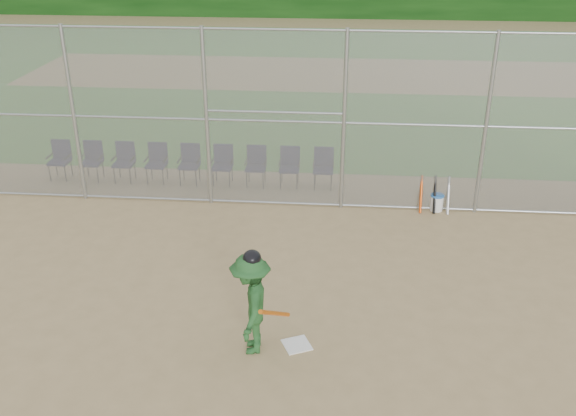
# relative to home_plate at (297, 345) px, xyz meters

# --- Properties ---
(ground) EXTENTS (100.00, 100.00, 0.00)m
(ground) POSITION_rel_home_plate_xyz_m (-0.36, 0.19, -0.01)
(ground) COLOR tan
(ground) RESTS_ON ground
(grass_strip) EXTENTS (100.00, 100.00, 0.00)m
(grass_strip) POSITION_rel_home_plate_xyz_m (-0.36, 18.19, -0.00)
(grass_strip) COLOR #2D6F21
(grass_strip) RESTS_ON ground
(dirt_patch_far) EXTENTS (24.00, 24.00, 0.00)m
(dirt_patch_far) POSITION_rel_home_plate_xyz_m (-0.36, 18.19, -0.00)
(dirt_patch_far) COLOR tan
(dirt_patch_far) RESTS_ON ground
(backstop_fence) EXTENTS (16.09, 0.09, 4.00)m
(backstop_fence) POSITION_rel_home_plate_xyz_m (-0.36, 5.19, 2.06)
(backstop_fence) COLOR gray
(backstop_fence) RESTS_ON ground
(home_plate) EXTENTS (0.53, 0.53, 0.02)m
(home_plate) POSITION_rel_home_plate_xyz_m (0.00, 0.00, 0.00)
(home_plate) COLOR white
(home_plate) RESTS_ON ground
(batter_at_plate) EXTENTS (0.94, 1.30, 1.73)m
(batter_at_plate) POSITION_rel_home_plate_xyz_m (-0.68, -0.14, 0.83)
(batter_at_plate) COLOR #205223
(batter_at_plate) RESTS_ON ground
(water_cooler) EXTENTS (0.30, 0.30, 0.39)m
(water_cooler) POSITION_rel_home_plate_xyz_m (2.78, 5.21, 0.19)
(water_cooler) COLOR white
(water_cooler) RESTS_ON ground
(spare_bats) EXTENTS (0.66, 0.35, 0.83)m
(spare_bats) POSITION_rel_home_plate_xyz_m (2.71, 5.13, 0.40)
(spare_bats) COLOR #D84C14
(spare_bats) RESTS_ON ground
(chair_0) EXTENTS (0.54, 0.52, 0.96)m
(chair_0) POSITION_rel_home_plate_xyz_m (-6.40, 6.30, 0.47)
(chair_0) COLOR #0E0E34
(chair_0) RESTS_ON ground
(chair_1) EXTENTS (0.54, 0.52, 0.96)m
(chair_1) POSITION_rel_home_plate_xyz_m (-5.58, 6.30, 0.47)
(chair_1) COLOR #0E0E34
(chair_1) RESTS_ON ground
(chair_2) EXTENTS (0.54, 0.52, 0.96)m
(chair_2) POSITION_rel_home_plate_xyz_m (-4.75, 6.30, 0.47)
(chair_2) COLOR #0E0E34
(chair_2) RESTS_ON ground
(chair_3) EXTENTS (0.54, 0.52, 0.96)m
(chair_3) POSITION_rel_home_plate_xyz_m (-3.93, 6.30, 0.47)
(chair_3) COLOR #0E0E34
(chair_3) RESTS_ON ground
(chair_4) EXTENTS (0.54, 0.52, 0.96)m
(chair_4) POSITION_rel_home_plate_xyz_m (-3.11, 6.30, 0.47)
(chair_4) COLOR #0E0E34
(chair_4) RESTS_ON ground
(chair_5) EXTENTS (0.54, 0.52, 0.96)m
(chair_5) POSITION_rel_home_plate_xyz_m (-2.28, 6.30, 0.47)
(chair_5) COLOR #0E0E34
(chair_5) RESTS_ON ground
(chair_6) EXTENTS (0.54, 0.52, 0.96)m
(chair_6) POSITION_rel_home_plate_xyz_m (-1.46, 6.30, 0.47)
(chair_6) COLOR #0E0E34
(chair_6) RESTS_ON ground
(chair_7) EXTENTS (0.54, 0.52, 0.96)m
(chair_7) POSITION_rel_home_plate_xyz_m (-0.64, 6.30, 0.47)
(chair_7) COLOR #0E0E34
(chair_7) RESTS_ON ground
(chair_8) EXTENTS (0.54, 0.52, 0.96)m
(chair_8) POSITION_rel_home_plate_xyz_m (0.19, 6.30, 0.47)
(chair_8) COLOR #0E0E34
(chair_8) RESTS_ON ground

